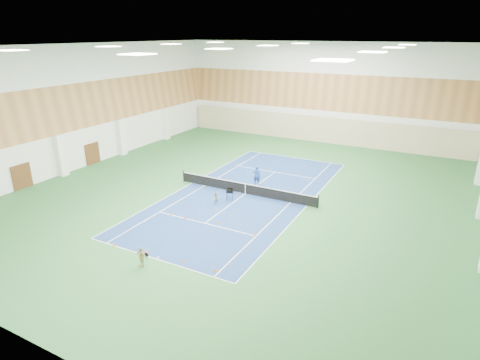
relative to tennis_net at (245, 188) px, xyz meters
The scene contains 22 objects.
ground 0.55m from the tennis_net, ahead, with size 40.00×40.00×0.00m, color #285E2D.
room_shell 5.45m from the tennis_net, ahead, with size 36.00×40.00×12.00m, color white, non-canonical shape.
wood_cladding 7.45m from the tennis_net, ahead, with size 36.00×40.00×8.00m, color #B57843, non-canonical shape.
ceiling_light_grid 11.37m from the tennis_net, ahead, with size 21.40×25.40×0.06m, color white, non-canonical shape.
court_surface 0.55m from the tennis_net, ahead, with size 10.97×23.77×0.01m, color navy.
tennis_balls_scatter 0.50m from the tennis_net, ahead, with size 10.57×22.77×0.07m, color #CAD925, non-canonical shape.
tennis_net is the anchor object (origin of this frame).
back_curtain 19.78m from the tennis_net, 90.00° to the left, with size 35.40×0.16×3.20m, color #C6B793.
door_left_a 19.63m from the tennis_net, 155.94° to the right, with size 0.08×1.80×2.20m, color #593319.
door_left_b 17.93m from the tennis_net, behind, with size 0.08×1.80×2.20m, color #593319.
coach 2.47m from the tennis_net, 92.48° to the left, with size 0.65×0.42×1.77m, color navy.
child_court 3.31m from the tennis_net, 107.31° to the right, with size 0.53×0.42×1.10m, color gray.
child_apron 12.88m from the tennis_net, 91.09° to the right, with size 0.73×0.30×1.24m, color tan.
ball_cart 1.81m from the tennis_net, 107.46° to the right, with size 0.56×0.56×0.96m, color black, non-canonical shape.
cone_svc_a 7.14m from the tennis_net, 115.06° to the right, with size 0.17×0.17×0.19m, color #DD620B.
cone_svc_b 6.70m from the tennis_net, 104.34° to the right, with size 0.21×0.21×0.23m, color #E2420B.
cone_svc_c 6.08m from the tennis_net, 81.85° to the right, with size 0.20×0.20×0.22m, color #D7570B.
cone_svc_d 7.62m from the tennis_net, 57.78° to the right, with size 0.19×0.19×0.21m, color orange.
cone_base_a 12.39m from the tennis_net, 105.95° to the right, with size 0.18×0.18×0.20m, color #E15F0B.
cone_base_b 11.64m from the tennis_net, 94.96° to the right, with size 0.20×0.20×0.22m, color orange.
cone_base_c 11.47m from the tennis_net, 81.85° to the right, with size 0.17×0.17×0.19m, color #FF5A0D.
cone_base_d 12.00m from the tennis_net, 71.05° to the right, with size 0.20×0.20×0.22m, color #EA600C.
Camera 1 is at (14.44, -28.22, 12.95)m, focal length 30.00 mm.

